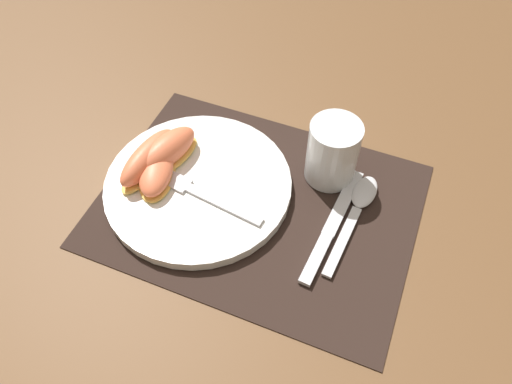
% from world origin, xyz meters
% --- Properties ---
extents(ground_plane, '(3.00, 3.00, 0.00)m').
position_xyz_m(ground_plane, '(0.00, 0.00, 0.00)').
color(ground_plane, brown).
extents(placemat, '(0.45, 0.34, 0.00)m').
position_xyz_m(placemat, '(0.00, 0.00, 0.00)').
color(placemat, black).
rests_on(placemat, ground_plane).
extents(plate, '(0.28, 0.28, 0.02)m').
position_xyz_m(plate, '(-0.09, -0.01, 0.01)').
color(plate, white).
rests_on(plate, placemat).
extents(juice_glass, '(0.08, 0.08, 0.10)m').
position_xyz_m(juice_glass, '(0.08, 0.09, 0.05)').
color(juice_glass, silver).
rests_on(juice_glass, placemat).
extents(knife, '(0.03, 0.21, 0.01)m').
position_xyz_m(knife, '(0.11, 0.00, 0.01)').
color(knife, silver).
rests_on(knife, placemat).
extents(spoon, '(0.04, 0.19, 0.01)m').
position_xyz_m(spoon, '(0.14, 0.05, 0.01)').
color(spoon, silver).
rests_on(spoon, placemat).
extents(fork, '(0.20, 0.05, 0.00)m').
position_xyz_m(fork, '(-0.09, -0.02, 0.02)').
color(fork, silver).
rests_on(fork, plate).
extents(citrus_wedge_0, '(0.08, 0.12, 0.04)m').
position_xyz_m(citrus_wedge_0, '(-0.15, 0.01, 0.04)').
color(citrus_wedge_0, '#F7C656').
rests_on(citrus_wedge_0, plate).
extents(citrus_wedge_1, '(0.06, 0.13, 0.04)m').
position_xyz_m(citrus_wedge_1, '(-0.17, -0.01, 0.04)').
color(citrus_wedge_1, '#F7C656').
rests_on(citrus_wedge_1, plate).
extents(citrus_wedge_2, '(0.08, 0.11, 0.03)m').
position_xyz_m(citrus_wedge_2, '(-0.15, -0.02, 0.03)').
color(citrus_wedge_2, '#F7C656').
rests_on(citrus_wedge_2, plate).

